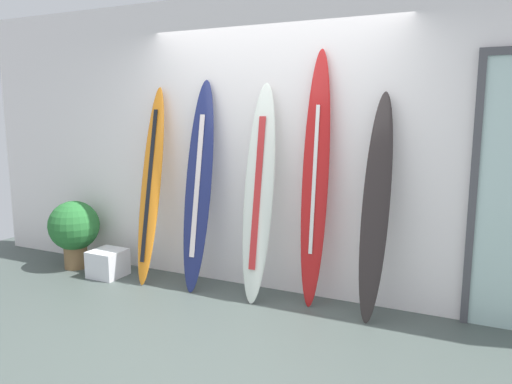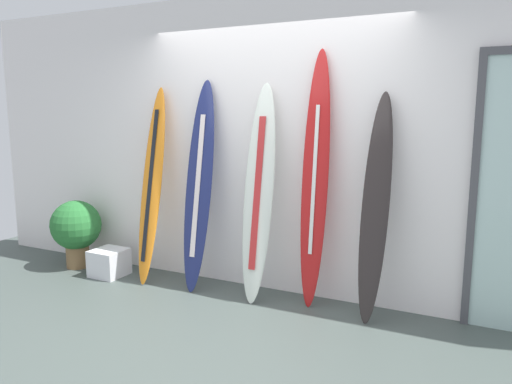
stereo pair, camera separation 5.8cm
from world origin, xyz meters
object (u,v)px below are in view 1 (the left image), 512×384
object	(u,v)px
surfboard_sunset	(151,187)
surfboard_charcoal	(376,207)
surfboard_navy	(198,186)
surfboard_crimson	(315,180)
surfboard_ivory	(259,193)
display_block_left	(108,263)
potted_plant	(74,228)

from	to	relation	value
surfboard_sunset	surfboard_charcoal	xyz separation A→B (m)	(2.23, 0.04, -0.03)
surfboard_navy	surfboard_sunset	bearing A→B (deg)	-176.24
surfboard_navy	surfboard_crimson	size ratio (longest dim) A/B	0.90
surfboard_ivory	display_block_left	world-z (taller)	surfboard_ivory
surfboard_ivory	surfboard_crimson	size ratio (longest dim) A/B	0.88
surfboard_navy	display_block_left	distance (m)	1.37
surfboard_charcoal	surfboard_ivory	bearing A→B (deg)	-179.09
potted_plant	surfboard_ivory	bearing A→B (deg)	1.85
surfboard_charcoal	display_block_left	distance (m)	2.85
surfboard_crimson	potted_plant	bearing A→B (deg)	-176.59
surfboard_navy	potted_plant	xyz separation A→B (m)	(-1.56, -0.08, -0.56)
surfboard_sunset	potted_plant	world-z (taller)	surfboard_sunset
surfboard_charcoal	potted_plant	distance (m)	3.30
surfboard_crimson	surfboard_charcoal	world-z (taller)	surfboard_crimson
surfboard_ivory	surfboard_crimson	bearing A→B (deg)	10.22
surfboard_sunset	surfboard_ivory	size ratio (longest dim) A/B	0.99
surfboard_crimson	surfboard_ivory	bearing A→B (deg)	-169.78
surfboard_crimson	potted_plant	world-z (taller)	surfboard_crimson
surfboard_charcoal	potted_plant	bearing A→B (deg)	-178.46
surfboard_crimson	surfboard_charcoal	distance (m)	0.58
surfboard_navy	surfboard_charcoal	xyz separation A→B (m)	(1.69, 0.01, -0.07)
display_block_left	potted_plant	world-z (taller)	potted_plant
display_block_left	surfboard_charcoal	bearing A→B (deg)	3.31
surfboard_ivory	surfboard_crimson	xyz separation A→B (m)	(0.50, 0.09, 0.14)
surfboard_navy	surfboard_charcoal	bearing A→B (deg)	0.17
surfboard_navy	display_block_left	xyz separation A→B (m)	(-1.04, -0.15, -0.87)
surfboard_crimson	surfboard_navy	bearing A→B (deg)	-176.07
surfboard_navy	surfboard_charcoal	size ratio (longest dim) A/B	1.07
surfboard_charcoal	display_block_left	bearing A→B (deg)	-176.69
surfboard_charcoal	potted_plant	xyz separation A→B (m)	(-3.26, -0.09, -0.49)
surfboard_crimson	surfboard_charcoal	size ratio (longest dim) A/B	1.20
surfboard_ivory	surfboard_charcoal	bearing A→B (deg)	0.91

